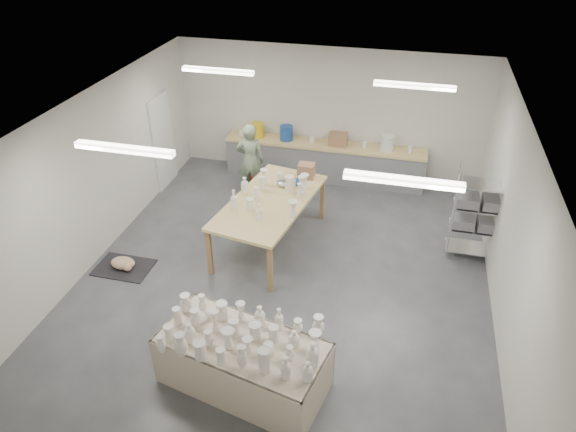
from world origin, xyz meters
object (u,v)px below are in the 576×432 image
(drying_table, at_px, (243,360))
(work_table, at_px, (274,198))
(potter, at_px, (251,161))
(red_stool, at_px, (255,177))

(drying_table, bearing_deg, work_table, 110.36)
(work_table, distance_m, potter, 1.86)
(potter, relative_size, red_stool, 4.55)
(work_table, bearing_deg, potter, 131.02)
(drying_table, height_order, potter, potter)
(work_table, bearing_deg, red_stool, 127.19)
(drying_table, relative_size, work_table, 0.86)
(work_table, bearing_deg, drying_table, -72.24)
(potter, distance_m, red_stool, 0.60)
(potter, bearing_deg, work_table, 116.54)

